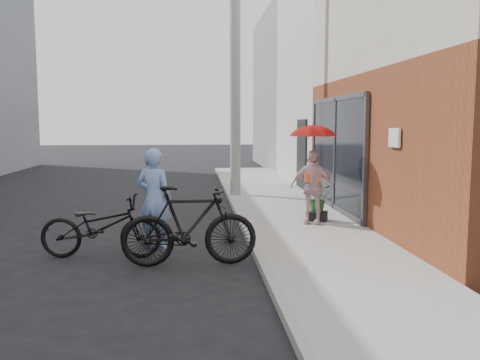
{
  "coord_description": "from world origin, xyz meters",
  "views": [
    {
      "loc": [
        -0.01,
        -7.6,
        2.06
      ],
      "look_at": [
        0.76,
        0.81,
        1.1
      ],
      "focal_mm": 38.0,
      "sensor_mm": 36.0,
      "label": 1
    }
  ],
  "objects": [
    {
      "name": "ground",
      "position": [
        0.0,
        0.0,
        0.0
      ],
      "size": [
        80.0,
        80.0,
        0.0
      ],
      "primitive_type": "plane",
      "color": "black",
      "rests_on": "ground"
    },
    {
      "name": "sidewalk",
      "position": [
        2.1,
        2.0,
        0.06
      ],
      "size": [
        2.2,
        24.0,
        0.12
      ],
      "primitive_type": "cube",
      "color": "gray",
      "rests_on": "ground"
    },
    {
      "name": "curb",
      "position": [
        0.94,
        2.0,
        0.06
      ],
      "size": [
        0.12,
        24.0,
        0.12
      ],
      "primitive_type": "cube",
      "color": "#9E9E99",
      "rests_on": "ground"
    },
    {
      "name": "plaster_building",
      "position": [
        7.2,
        9.0,
        3.5
      ],
      "size": [
        8.0,
        6.0,
        7.0
      ],
      "primitive_type": "cube",
      "color": "silver",
      "rests_on": "ground"
    },
    {
      "name": "east_building_far",
      "position": [
        7.2,
        16.0,
        3.5
      ],
      "size": [
        8.0,
        8.0,
        7.0
      ],
      "primitive_type": "cube",
      "color": "slate",
      "rests_on": "ground"
    },
    {
      "name": "utility_pole",
      "position": [
        1.1,
        6.0,
        3.5
      ],
      "size": [
        0.28,
        0.28,
        7.0
      ],
      "primitive_type": "cylinder",
      "color": "#9E9E99",
      "rests_on": "ground"
    },
    {
      "name": "officer",
      "position": [
        -0.66,
        0.62,
        0.83
      ],
      "size": [
        0.71,
        0.6,
        1.65
      ],
      "primitive_type": "imported",
      "rotation": [
        0.0,
        0.0,
        2.73
      ],
      "color": "#7CA1DD",
      "rests_on": "ground"
    },
    {
      "name": "bike_left",
      "position": [
        -1.43,
        0.15,
        0.48
      ],
      "size": [
        1.89,
        0.81,
        0.97
      ],
      "primitive_type": "imported",
      "rotation": [
        0.0,
        0.0,
        1.48
      ],
      "color": "black",
      "rests_on": "ground"
    },
    {
      "name": "bike_right",
      "position": [
        -0.08,
        -0.42,
        0.58
      ],
      "size": [
        1.96,
        0.62,
        1.17
      ],
      "primitive_type": "imported",
      "rotation": [
        0.0,
        0.0,
        1.61
      ],
      "color": "black",
      "rests_on": "ground"
    },
    {
      "name": "kimono_woman",
      "position": [
        2.24,
        1.88,
        0.83
      ],
      "size": [
        0.9,
        0.63,
        1.42
      ],
      "primitive_type": "imported",
      "rotation": [
        0.0,
        0.0,
        -0.37
      ],
      "color": "beige",
      "rests_on": "sidewalk"
    },
    {
      "name": "parasol",
      "position": [
        2.24,
        1.88,
        1.92
      ],
      "size": [
        0.87,
        0.87,
        0.76
      ],
      "primitive_type": "imported",
      "color": "red",
      "rests_on": "kimono_woman"
    },
    {
      "name": "planter",
      "position": [
        2.43,
        2.15,
        0.21
      ],
      "size": [
        0.45,
        0.45,
        0.18
      ],
      "primitive_type": "cube",
      "rotation": [
        0.0,
        0.0,
        -0.42
      ],
      "color": "black",
      "rests_on": "sidewalk"
    },
    {
      "name": "potted_plant",
      "position": [
        2.43,
        2.15,
        0.57
      ],
      "size": [
        0.49,
        0.43,
        0.55
      ],
      "primitive_type": "imported",
      "color": "#286529",
      "rests_on": "planter"
    }
  ]
}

